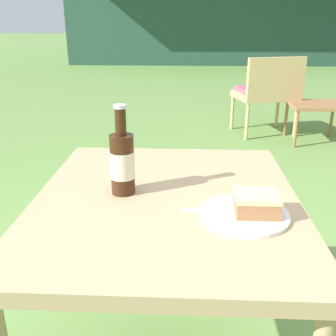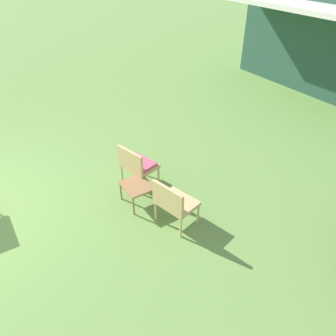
{
  "view_description": "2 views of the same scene",
  "coord_description": "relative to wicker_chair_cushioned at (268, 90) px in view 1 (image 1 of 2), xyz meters",
  "views": [
    {
      "loc": [
        0.05,
        -1.03,
        1.18
      ],
      "look_at": [
        0.0,
        0.1,
        0.74
      ],
      "focal_mm": 42.0,
      "sensor_mm": 36.0,
      "label": 1
    },
    {
      "loc": [
        5.25,
        0.91,
        3.78
      ],
      "look_at": [
        1.81,
        3.14,
        0.9
      ],
      "focal_mm": 35.0,
      "sensor_mm": 36.0,
      "label": 2
    }
  ],
  "objects": [
    {
      "name": "cabin_building",
      "position": [
        0.17,
        8.16,
        0.99
      ],
      "size": [
        8.17,
        5.11,
        2.89
      ],
      "color": "#284C3D",
      "rests_on": "ground_plane"
    },
    {
      "name": "wicker_chair_cushioned",
      "position": [
        0.0,
        0.0,
        0.0
      ],
      "size": [
        0.7,
        0.61,
        0.81
      ],
      "rotation": [
        0.0,
        0.0,
        3.4
      ],
      "color": "tan",
      "rests_on": "ground_plane"
    },
    {
      "name": "garden_side_table",
      "position": [
        0.44,
        -0.24,
        -0.13
      ],
      "size": [
        0.52,
        0.46,
        0.39
      ],
      "color": "#996B42",
      "rests_on": "ground_plane"
    },
    {
      "name": "patio_table",
      "position": [
        -0.89,
        -3.07,
        0.15
      ],
      "size": [
        0.76,
        0.88,
        0.69
      ],
      "color": "tan",
      "rests_on": "ground_plane"
    },
    {
      "name": "cake_on_plate",
      "position": [
        -0.66,
        -3.18,
        0.24
      ],
      "size": [
        0.23,
        0.23,
        0.07
      ],
      "color": "white",
      "rests_on": "patio_table"
    },
    {
      "name": "cola_bottle_near",
      "position": [
        -1.02,
        -3.05,
        0.32
      ],
      "size": [
        0.07,
        0.07,
        0.26
      ],
      "color": "#381E0F",
      "rests_on": "patio_table"
    },
    {
      "name": "fork",
      "position": [
        -0.74,
        -3.16,
        0.22
      ],
      "size": [
        0.2,
        0.01,
        0.01
      ],
      "color": "silver",
      "rests_on": "patio_table"
    }
  ]
}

